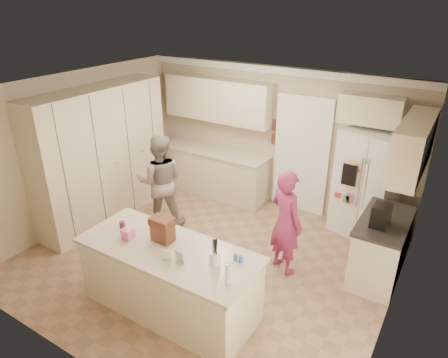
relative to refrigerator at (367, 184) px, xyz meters
The scene contains 41 objects.
floor 2.87m from the refrigerator, 130.91° to the right, with size 5.20×4.60×0.02m, color #9A7459.
ceiling 3.22m from the refrigerator, 130.91° to the right, with size 5.20×4.60×0.02m, color white.
wall_back 1.85m from the refrigerator, behind, with size 5.20×0.02×2.60m, color #BEAE8F.
wall_front 4.74m from the refrigerator, 112.22° to the right, with size 5.20×0.02×2.60m, color #BEAE8F.
wall_left 4.87m from the refrigerator, 154.88° to the right, with size 0.02×4.60×2.60m, color #BEAE8F.
wall_right 2.26m from the refrigerator, 68.19° to the right, with size 0.02×4.60×2.60m, color #BEAE8F.
crown_back 2.43m from the refrigerator, behind, with size 5.20×0.08×0.12m, color white.
pantry_bank 4.50m from the refrigerator, 155.51° to the right, with size 0.60×2.60×2.35m, color beige.
back_base_cab 2.97m from the refrigerator, behind, with size 2.20×0.60×0.88m, color beige.
back_countertop 2.94m from the refrigerator, behind, with size 2.24×0.63×0.04m, color beige.
back_upper_cab 3.10m from the refrigerator, behind, with size 2.20×0.35×0.80m, color beige.
doorway_opening 1.26m from the refrigerator, 169.94° to the left, with size 0.90×0.06×2.10m, color black.
doorway_casing 1.26m from the refrigerator, behind, with size 1.02×0.03×2.22m, color white.
wall_frame_upper 1.89m from the refrigerator, behind, with size 0.15×0.02×0.20m, color brown.
wall_frame_lower 1.82m from the refrigerator, behind, with size 0.15×0.02×0.20m, color brown.
refrigerator is the anchor object (origin of this frame).
fridge_seam 0.35m from the refrigerator, 90.00° to the right, with size 0.01×0.02×1.78m, color gray.
fridge_dispenser 0.49m from the refrigerator, 121.08° to the right, with size 0.22×0.03×0.35m, color black.
fridge_handle_l 0.40m from the refrigerator, 97.70° to the right, with size 0.02×0.02×0.85m, color silver.
fridge_handle_r 0.40m from the refrigerator, 82.30° to the right, with size 0.02×0.02×0.85m, color silver.
over_fridge_cab 1.21m from the refrigerator, 154.63° to the left, with size 0.95×0.35×0.45m, color beige.
right_base_cab 1.27m from the refrigerator, 64.13° to the right, with size 0.60×1.20×0.88m, color beige.
right_countertop 1.17m from the refrigerator, 64.57° to the right, with size 0.63×1.24×0.04m, color #2D2B28.
right_upper_cab 1.50m from the refrigerator, 53.39° to the right, with size 0.35×1.50×0.70m, color beige.
coffee_maker 1.35m from the refrigerator, 69.78° to the right, with size 0.22×0.28×0.30m, color black.
island_base 3.57m from the refrigerator, 116.64° to the right, with size 2.20×0.90×0.88m, color beige.
island_top 3.54m from the refrigerator, 116.64° to the right, with size 2.28×0.96×0.05m, color beige.
utensil_crock 3.25m from the refrigerator, 106.74° to the right, with size 0.13×0.13×0.15m, color white.
tissue_box 3.90m from the refrigerator, 123.22° to the right, with size 0.13×0.13×0.14m, color pink.
tissue_plume 3.90m from the refrigerator, 123.22° to the right, with size 0.08×0.08×0.08m, color white.
dollhouse_body 3.52m from the refrigerator, 119.55° to the right, with size 0.26×0.18×0.22m, color brown.
dollhouse_roof 3.53m from the refrigerator, 119.55° to the right, with size 0.28×0.20×0.10m, color #592D1E.
jam_jar 3.92m from the refrigerator, 127.48° to the right, with size 0.07×0.07×0.09m, color #59263F.
greeting_card_a 3.66m from the refrigerator, 113.13° to the right, with size 0.12×0.01×0.16m, color white.
greeting_card_b 3.55m from the refrigerator, 111.22° to the right, with size 0.12×0.01×0.16m, color silver.
water_bottle 3.37m from the refrigerator, 100.87° to the right, with size 0.07×0.07×0.24m, color silver.
shaker_salt 3.04m from the refrigerator, 104.59° to the right, with size 0.05×0.05×0.09m, color #3A64B6.
shaker_pepper 3.02m from the refrigerator, 103.31° to the right, with size 0.05×0.05×0.09m, color #3A64B6.
teen_boy 3.43m from the refrigerator, 152.56° to the right, with size 0.80×0.62×1.65m, color gray.
teen_girl 1.79m from the refrigerator, 113.29° to the right, with size 0.57×0.38×1.58m, color #A43356.
fridge_magnets 0.36m from the refrigerator, 90.00° to the right, with size 0.76×0.02×1.44m, color tan, non-canonical shape.
Camera 1 is at (2.90, -4.15, 3.71)m, focal length 32.00 mm.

